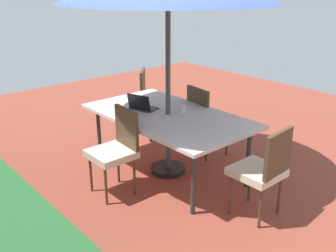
% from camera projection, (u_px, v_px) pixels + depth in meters
% --- Properties ---
extents(ground_plane, '(10.00, 10.00, 0.02)m').
position_uv_depth(ground_plane, '(168.00, 172.00, 5.02)').
color(ground_plane, brown).
extents(dining_table, '(2.11, 1.19, 0.77)m').
position_uv_depth(dining_table, '(168.00, 118.00, 4.76)').
color(dining_table, silver).
rests_on(dining_table, ground_plane).
extents(chair_west, '(0.48, 0.47, 0.98)m').
position_uv_depth(chair_west, '(263.00, 168.00, 3.87)').
color(chair_west, beige).
rests_on(chair_west, ground_plane).
extents(chair_south, '(0.48, 0.49, 0.98)m').
position_uv_depth(chair_south, '(206.00, 117.00, 5.30)').
color(chair_south, beige).
rests_on(chair_south, ground_plane).
extents(chair_north, '(0.46, 0.48, 0.98)m').
position_uv_depth(chair_north, '(116.00, 147.00, 4.35)').
color(chair_north, beige).
rests_on(chair_north, ground_plane).
extents(chair_southeast, '(0.59, 0.59, 0.98)m').
position_uv_depth(chair_southeast, '(152.00, 97.00, 6.24)').
color(chair_southeast, beige).
rests_on(chair_southeast, ground_plane).
extents(laptop, '(0.38, 0.33, 0.21)m').
position_uv_depth(laptop, '(142.00, 106.00, 4.89)').
color(laptop, '#2D2D33').
rests_on(laptop, dining_table).
extents(cup, '(0.08, 0.08, 0.09)m').
position_uv_depth(cup, '(183.00, 109.00, 4.79)').
color(cup, white).
rests_on(cup, dining_table).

